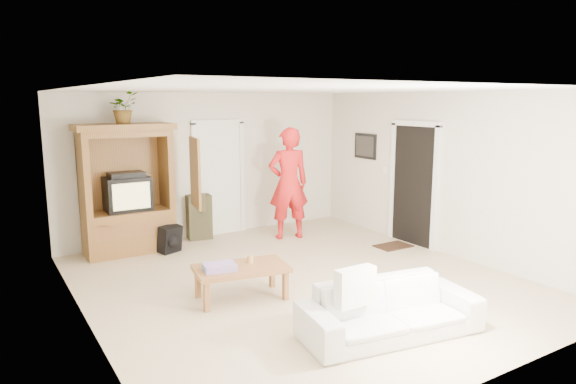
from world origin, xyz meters
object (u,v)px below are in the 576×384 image
armoire (129,198)px  man (288,183)px  sofa (390,310)px  coffee_table (241,270)px

armoire → man: armoire is taller
armoire → sofa: bearing=-71.6°
man → sofa: (-1.16, -3.89, -0.72)m
armoire → coffee_table: (0.62, -2.78, -0.54)m
coffee_table → armoire: bearing=112.5°
coffee_table → man: bearing=56.5°
man → coffee_table: bearing=62.3°
man → sofa: size_ratio=1.04×
man → sofa: man is taller
armoire → man: 2.73m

